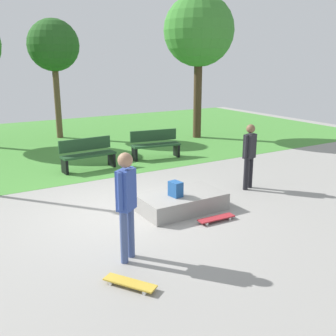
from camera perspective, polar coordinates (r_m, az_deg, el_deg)
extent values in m
plane|color=gray|center=(8.59, -6.60, -6.12)|extent=(28.00, 28.00, 0.00)
cube|color=#478C38|center=(16.13, -18.79, 3.40)|extent=(26.60, 11.63, 0.01)
cube|color=gray|center=(8.51, 1.93, -4.90)|extent=(1.81, 1.07, 0.37)
cube|color=#1E4C8C|center=(8.23, 1.11, -3.07)|extent=(0.24, 0.30, 0.32)
cylinder|color=#3F5184|center=(6.50, -5.42, -9.23)|extent=(0.12, 0.12, 0.87)
cylinder|color=#3F5184|center=(6.33, -6.40, -9.97)|extent=(0.12, 0.12, 0.87)
cube|color=#2D4799|center=(6.13, -6.10, -3.15)|extent=(0.38, 0.35, 0.65)
cylinder|color=#2D4799|center=(6.27, -5.33, -2.48)|extent=(0.09, 0.09, 0.60)
cylinder|color=#2D4799|center=(5.99, -6.92, -3.39)|extent=(0.09, 0.09, 0.60)
sphere|color=#9E7556|center=(6.00, -6.23, 1.13)|extent=(0.24, 0.24, 0.24)
cylinder|color=black|center=(9.93, 11.23, -0.91)|extent=(0.12, 0.12, 0.79)
cylinder|color=black|center=(10.11, 11.84, -0.64)|extent=(0.12, 0.12, 0.79)
cube|color=black|center=(9.85, 11.76, 3.11)|extent=(0.37, 0.29, 0.59)
cylinder|color=black|center=(9.70, 11.28, 3.09)|extent=(0.09, 0.09, 0.55)
cylinder|color=black|center=(10.00, 12.23, 3.39)|extent=(0.09, 0.09, 0.55)
sphere|color=brown|center=(9.77, 11.89, 5.60)|extent=(0.21, 0.21, 0.21)
cube|color=#A5262D|center=(8.02, 7.02, -7.21)|extent=(0.81, 0.23, 0.02)
cylinder|color=silver|center=(8.25, 8.28, -6.90)|extent=(0.06, 0.03, 0.06)
cylinder|color=silver|center=(8.13, 8.96, -7.26)|extent=(0.06, 0.03, 0.06)
cylinder|color=silver|center=(7.95, 5.01, -7.68)|extent=(0.06, 0.03, 0.06)
cylinder|color=silver|center=(7.82, 5.67, -8.08)|extent=(0.06, 0.03, 0.06)
cube|color=gold|center=(5.87, -5.56, -16.21)|extent=(0.61, 0.78, 0.02)
cylinder|color=silver|center=(5.96, -8.36, -16.19)|extent=(0.06, 0.06, 0.06)
cylinder|color=silver|center=(6.08, -7.49, -15.51)|extent=(0.06, 0.06, 0.06)
cylinder|color=silver|center=(5.71, -3.46, -17.62)|extent=(0.06, 0.06, 0.06)
cylinder|color=silver|center=(5.83, -2.66, -16.86)|extent=(0.06, 0.06, 0.06)
cube|color=#1E4223|center=(12.85, -1.76, 3.35)|extent=(1.65, 0.67, 0.06)
cube|color=#1E4223|center=(13.00, -2.12, 4.75)|extent=(1.59, 0.29, 0.36)
cube|color=black|center=(13.18, 1.24, 2.65)|extent=(0.14, 0.40, 0.45)
cube|color=black|center=(12.67, -4.86, 2.08)|extent=(0.14, 0.40, 0.45)
cube|color=#1E4223|center=(11.73, -11.44, 1.87)|extent=(1.62, 0.53, 0.06)
cube|color=#1E4223|center=(11.87, -11.93, 3.39)|extent=(1.60, 0.15, 0.36)
cube|color=black|center=(12.07, -8.17, 1.31)|extent=(0.10, 0.40, 0.45)
cube|color=black|center=(11.53, -14.74, 0.28)|extent=(0.10, 0.40, 0.45)
cylinder|color=#42301E|center=(16.33, 4.31, 10.35)|extent=(0.33, 0.33, 3.41)
sphere|color=#387F2D|center=(16.31, 4.50, 19.26)|extent=(2.77, 2.77, 2.77)
cylinder|color=brown|center=(16.85, -15.73, 9.43)|extent=(0.25, 0.25, 3.09)
sphere|color=#23561E|center=(16.78, -16.28, 16.74)|extent=(2.02, 2.02, 2.02)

